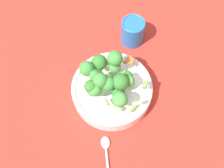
% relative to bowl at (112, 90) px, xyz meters
% --- Properties ---
extents(ground_plane, '(3.00, 3.00, 0.00)m').
position_rel_bowl_xyz_m(ground_plane, '(0.00, 0.00, -0.03)').
color(ground_plane, '#B72D23').
extents(bowl, '(0.24, 0.24, 0.05)m').
position_rel_bowl_xyz_m(bowl, '(0.00, 0.00, 0.00)').
color(bowl, white).
rests_on(bowl, ground_plane).
extents(pasta_salad, '(0.19, 0.18, 0.09)m').
position_rel_bowl_xyz_m(pasta_salad, '(0.01, -0.00, 0.07)').
color(pasta_salad, '#8CB766').
rests_on(pasta_salad, bowl).
extents(cup, '(0.08, 0.08, 0.09)m').
position_rel_bowl_xyz_m(cup, '(-0.09, -0.19, 0.02)').
color(cup, '#2366B2').
rests_on(cup, ground_plane).
extents(spoon, '(0.03, 0.15, 0.01)m').
position_rel_bowl_xyz_m(spoon, '(0.04, 0.18, -0.02)').
color(spoon, silver).
rests_on(spoon, ground_plane).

